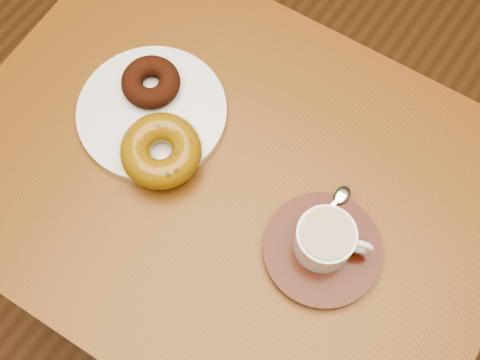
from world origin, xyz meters
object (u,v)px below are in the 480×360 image
Objects in this scene: donut_plate at (152,112)px; saucer at (322,250)px; coffee_cup at (326,239)px; cafe_table at (230,205)px.

saucer reaches higher than donut_plate.
saucer is 0.04m from coffee_cup.
cafe_table is 5.22× the size of saucer.
coffee_cup is at bearing -7.59° from cafe_table.
donut_plate is at bearing 174.01° from saucer.
coffee_cup is at bearing -5.34° from donut_plate.
donut_plate is (-0.16, 0.02, 0.13)m from cafe_table.
cafe_table is 3.77× the size of donut_plate.
coffee_cup reaches higher than saucer.
cafe_table is 0.22m from saucer.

